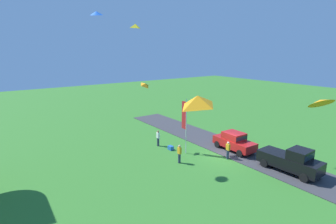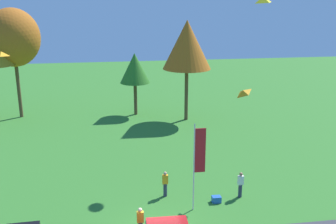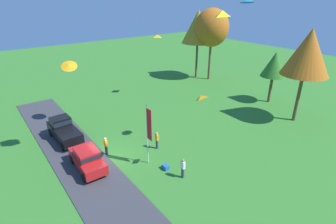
# 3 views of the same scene
# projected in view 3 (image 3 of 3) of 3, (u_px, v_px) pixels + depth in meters

# --- Properties ---
(ground_plane) EXTENTS (120.00, 120.00, 0.00)m
(ground_plane) POSITION_uv_depth(u_px,v_px,m) (108.00, 159.00, 23.11)
(ground_plane) COLOR #337528
(pavement_strip) EXTENTS (36.00, 4.40, 0.06)m
(pavement_strip) POSITION_uv_depth(u_px,v_px,m) (85.00, 167.00, 21.94)
(pavement_strip) COLOR #38383D
(pavement_strip) RESTS_ON ground
(car_pickup_far_end) EXTENTS (5.07, 2.20, 2.14)m
(car_pickup_far_end) POSITION_uv_depth(u_px,v_px,m) (64.00, 130.00, 25.72)
(car_pickup_far_end) COLOR black
(car_pickup_far_end) RESTS_ON ground
(car_sedan_by_flagpole) EXTENTS (4.45, 2.05, 1.84)m
(car_sedan_by_flagpole) POSITION_uv_depth(u_px,v_px,m) (87.00, 158.00, 21.37)
(car_sedan_by_flagpole) COLOR red
(car_sedan_by_flagpole) RESTS_ON ground
(person_watching_sky) EXTENTS (0.36, 0.24, 1.71)m
(person_watching_sky) POSITION_uv_depth(u_px,v_px,m) (106.00, 146.00, 23.41)
(person_watching_sky) COLOR #2D334C
(person_watching_sky) RESTS_ON ground
(person_beside_suv) EXTENTS (0.36, 0.24, 1.71)m
(person_beside_suv) POSITION_uv_depth(u_px,v_px,m) (157.00, 140.00, 24.31)
(person_beside_suv) COLOR #2D334C
(person_beside_suv) RESTS_ON ground
(person_on_lawn) EXTENTS (0.36, 0.24, 1.71)m
(person_on_lawn) POSITION_uv_depth(u_px,v_px,m) (183.00, 168.00, 20.41)
(person_on_lawn) COLOR #2D334C
(person_on_lawn) RESTS_ON ground
(tree_far_left) EXTENTS (5.23, 5.23, 11.05)m
(tree_far_left) POSITION_uv_depth(u_px,v_px,m) (198.00, 27.00, 42.36)
(tree_far_left) COLOR brown
(tree_far_left) RESTS_ON ground
(tree_far_right) EXTENTS (5.38, 5.38, 11.36)m
(tree_far_right) POSITION_uv_depth(u_px,v_px,m) (212.00, 28.00, 41.20)
(tree_far_right) COLOR brown
(tree_far_right) RESTS_ON ground
(tree_right_of_center) EXTENTS (3.17, 3.17, 6.70)m
(tree_right_of_center) POSITION_uv_depth(u_px,v_px,m) (274.00, 65.00, 33.24)
(tree_right_of_center) COLOR brown
(tree_right_of_center) RESTS_ON ground
(tree_center_back) EXTENTS (4.84, 4.84, 10.22)m
(tree_center_back) POSITION_uv_depth(u_px,v_px,m) (308.00, 52.00, 26.96)
(tree_center_back) COLOR brown
(tree_center_back) RESTS_ON ground
(flag_banner) EXTENTS (0.71, 0.08, 5.45)m
(flag_banner) POSITION_uv_depth(u_px,v_px,m) (149.00, 128.00, 20.98)
(flag_banner) COLOR silver
(flag_banner) RESTS_ON ground
(cooler_box) EXTENTS (0.56, 0.40, 0.40)m
(cooler_box) POSITION_uv_depth(u_px,v_px,m) (166.00, 167.00, 21.67)
(cooler_box) COLOR blue
(cooler_box) RESTS_ON ground
(kite_delta_high_right) EXTENTS (2.00, 2.04, 1.04)m
(kite_delta_high_right) POSITION_uv_depth(u_px,v_px,m) (69.00, 65.00, 26.55)
(kite_delta_high_right) COLOR orange
(kite_diamond_topmost) EXTENTS (0.98, 0.89, 0.59)m
(kite_diamond_topmost) POSITION_uv_depth(u_px,v_px,m) (201.00, 97.00, 18.54)
(kite_diamond_topmost) COLOR orange
(kite_diamond_near_flag) EXTENTS (1.00, 1.09, 0.47)m
(kite_diamond_near_flag) POSITION_uv_depth(u_px,v_px,m) (222.00, 14.00, 15.65)
(kite_diamond_near_flag) COLOR yellow
(kite_diamond_trailing_tail) EXTENTS (1.00, 1.17, 0.47)m
(kite_diamond_trailing_tail) POSITION_uv_depth(u_px,v_px,m) (158.00, 36.00, 33.69)
(kite_diamond_trailing_tail) COLOR orange
(kite_delta_mid_center) EXTENTS (1.51, 1.50, 0.47)m
(kite_delta_mid_center) POSITION_uv_depth(u_px,v_px,m) (247.00, 0.00, 19.14)
(kite_delta_mid_center) COLOR blue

